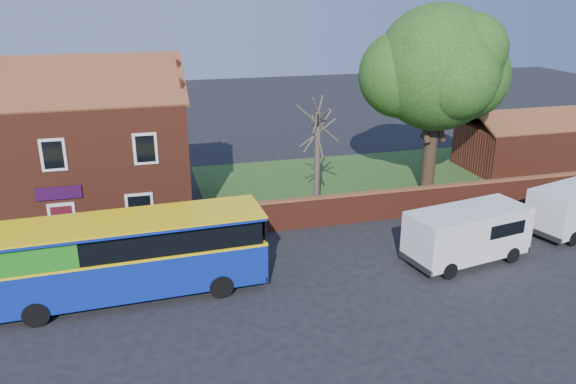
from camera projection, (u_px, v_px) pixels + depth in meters
name	position (u px, v px, depth m)	size (l,w,h in m)	color
ground	(242.00, 309.00, 21.45)	(120.00, 120.00, 0.00)	black
pavement	(63.00, 263.00, 24.94)	(18.00, 3.50, 0.12)	gray
kerb	(58.00, 282.00, 23.35)	(18.00, 0.15, 0.14)	slate
grass_strip	(402.00, 178.00, 36.44)	(26.00, 12.00, 0.04)	#426B28
shop_building	(65.00, 156.00, 29.03)	(12.30, 8.13, 10.50)	maroon
boundary_wall	(451.00, 198.00, 30.72)	(22.00, 0.38, 1.60)	maroon
outbuilding	(525.00, 145.00, 38.10)	(8.20, 5.06, 4.17)	maroon
bus	(119.00, 254.00, 21.77)	(10.75, 3.13, 3.24)	#0E279D
van_near	(467.00, 232.00, 24.91)	(5.86, 3.16, 2.44)	white
large_tree	(437.00, 71.00, 31.92)	(8.98, 7.10, 10.95)	black
bare_tree	(317.00, 157.00, 29.99)	(2.26, 2.70, 6.04)	#4C4238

